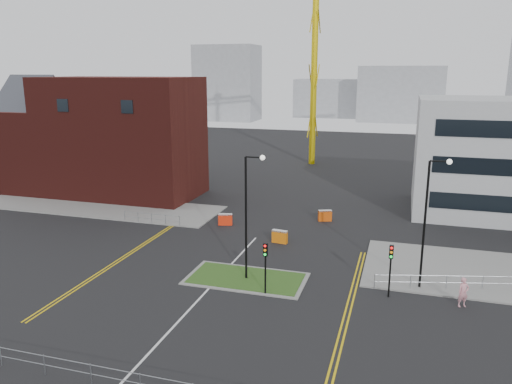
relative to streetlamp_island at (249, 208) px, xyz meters
The scene contains 23 objects.
ground 9.91m from the streetlamp_island, 105.50° to the right, with size 200.00×200.00×0.00m, color black.
pavement_left 26.80m from the streetlamp_island, 147.78° to the left, with size 28.00×8.00×0.12m, color slate.
island_kerb 5.38m from the streetlamp_island, behind, with size 8.60×4.60×0.08m, color slate.
grass_island 5.36m from the streetlamp_island, behind, with size 8.00×4.00×0.12m, color #284B19.
brick_building 32.20m from the streetlamp_island, 141.56° to the left, with size 24.20×10.07×14.24m.
streetlamp_island is the anchor object (origin of this frame).
streetlamp_right_near 12.17m from the streetlamp_island, ahead, with size 1.46×0.36×9.18m.
traffic_light_island 3.92m from the streetlamp_island, 48.59° to the right, with size 0.28×0.33×3.65m.
traffic_light_right 10.19m from the streetlamp_island, ahead, with size 0.28×0.33×3.65m.
railing_front 14.91m from the streetlamp_island, 99.00° to the right, with size 24.05×0.05×1.10m.
railing_left 17.22m from the streetlamp_island, 142.89° to the left, with size 6.05×0.05×1.10m.
centre_line 8.38m from the streetlamp_island, 110.29° to the right, with size 0.15×30.00×0.01m, color silver.
yellow_left_a 12.61m from the streetlamp_island, 169.89° to the left, with size 0.12×24.00×0.01m, color gold.
yellow_left_b 12.35m from the streetlamp_island, 169.62° to the left, with size 0.12×24.00×0.01m, color gold.
yellow_right_a 9.29m from the streetlamp_island, 15.36° to the right, with size 0.12×20.00×0.01m, color gold.
yellow_right_b 9.53m from the streetlamp_island, 14.78° to the right, with size 0.12×20.00×0.01m, color gold.
skyline_a 119.82m from the streetlamp_island, 110.65° to the left, with size 18.00×12.00×22.00m, color gray.
skyline_b 122.28m from the streetlamp_island, 86.35° to the left, with size 24.00×12.00×16.00m, color gray.
skyline_d 132.40m from the streetlamp_island, 94.43° to the left, with size 30.00×12.00×12.00m, color gray.
pedestrian 15.03m from the streetlamp_island, ahead, with size 0.71×0.47×1.96m, color pink.
barrier_left 14.22m from the streetlamp_island, 117.60° to the left, with size 1.41×0.77×1.13m.
barrier_mid 9.64m from the streetlamp_island, 88.81° to the left, with size 1.40×0.61×1.14m.
barrier_right 16.96m from the streetlamp_island, 79.63° to the left, with size 1.40×0.90×1.12m.
Camera 1 is at (12.39, -23.99, 14.74)m, focal length 35.00 mm.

